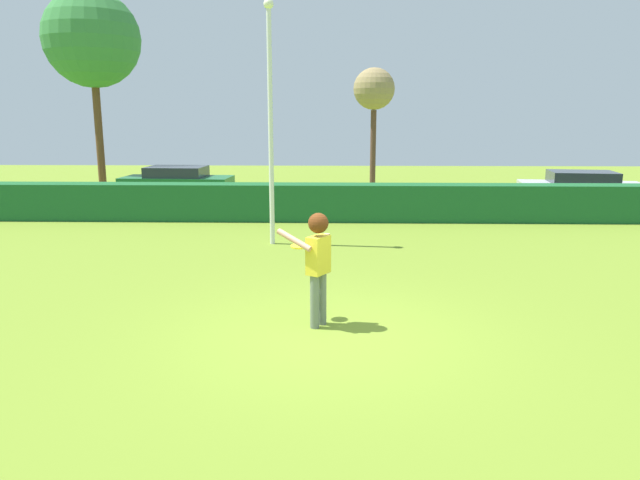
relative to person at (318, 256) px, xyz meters
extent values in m
plane|color=olive|center=(0.20, -0.40, -1.11)|extent=(60.00, 60.00, 0.00)
cylinder|color=slate|center=(-0.04, -0.09, -0.69)|extent=(0.14, 0.14, 0.84)
cylinder|color=slate|center=(0.06, 0.08, -0.69)|extent=(0.14, 0.14, 0.84)
cube|color=yellow|center=(0.01, -0.01, 0.02)|extent=(0.39, 0.44, 0.58)
cylinder|color=tan|center=(-0.35, -0.06, 0.26)|extent=(0.57, 0.40, 0.30)
cylinder|color=tan|center=(0.13, 0.19, 0.00)|extent=(0.09, 0.09, 0.62)
sphere|color=tan|center=(0.01, -0.01, 0.48)|extent=(0.22, 0.22, 0.22)
sphere|color=#562A0F|center=(0.01, -0.01, 0.51)|extent=(0.31, 0.31, 0.31)
cylinder|color=yellow|center=(-0.31, 0.37, 0.08)|extent=(0.26, 0.26, 0.05)
cylinder|color=silver|center=(-1.33, 5.94, 1.72)|extent=(0.12, 0.12, 5.65)
sphere|color=#F2EFCC|center=(-1.33, 5.94, 4.64)|extent=(0.24, 0.24, 0.24)
cube|color=#1B5A2A|center=(0.20, 9.36, -0.54)|extent=(27.92, 0.90, 1.13)
cube|color=#1E6633|center=(-5.92, 14.15, -0.53)|extent=(4.29, 1.94, 0.55)
cube|color=#2D333D|center=(-5.92, 14.15, -0.06)|extent=(2.29, 1.69, 0.40)
cylinder|color=black|center=(-4.40, 14.91, -0.81)|extent=(0.60, 0.14, 0.60)
cylinder|color=black|center=(-4.50, 13.21, -0.81)|extent=(0.60, 0.14, 0.60)
cylinder|color=black|center=(-7.34, 15.08, -0.81)|extent=(0.60, 0.14, 0.60)
cylinder|color=black|center=(-7.44, 13.39, -0.81)|extent=(0.60, 0.14, 0.60)
cube|color=#B7B7BC|center=(9.04, 12.49, -0.53)|extent=(4.40, 2.27, 0.55)
cube|color=#2D333D|center=(9.04, 12.49, -0.06)|extent=(2.40, 1.86, 0.40)
cylinder|color=black|center=(10.62, 13.13, -0.81)|extent=(0.61, 0.18, 0.60)
cylinder|color=black|center=(10.38, 11.45, -0.81)|extent=(0.61, 0.18, 0.60)
cylinder|color=black|center=(7.70, 13.54, -0.81)|extent=(0.61, 0.18, 0.60)
cylinder|color=black|center=(7.47, 11.86, -0.81)|extent=(0.61, 0.18, 0.60)
cylinder|color=brown|center=(-9.68, 16.22, 1.43)|extent=(0.31, 0.31, 5.07)
sphere|color=#38803C|center=(-9.68, 16.22, 5.13)|extent=(3.89, 3.89, 3.89)
cylinder|color=brown|center=(2.00, 18.81, 0.61)|extent=(0.26, 0.26, 3.43)
sphere|color=#988153|center=(2.00, 18.81, 3.26)|extent=(1.87, 1.87, 1.87)
camera|label=1|loc=(0.26, -8.67, 2.09)|focal=33.10mm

